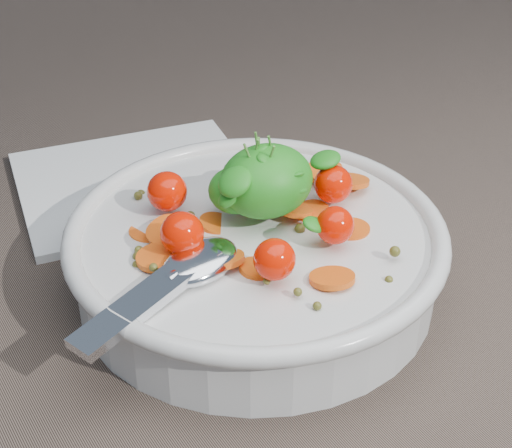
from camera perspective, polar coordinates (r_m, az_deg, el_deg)
ground at (r=0.51m, az=1.80°, el=-6.28°), size 6.00×6.00×0.00m
bowl at (r=0.51m, az=-0.02°, el=-2.00°), size 0.26×0.25×0.10m
napkin at (r=0.64m, az=-8.66°, el=3.03°), size 0.21×0.19×0.01m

